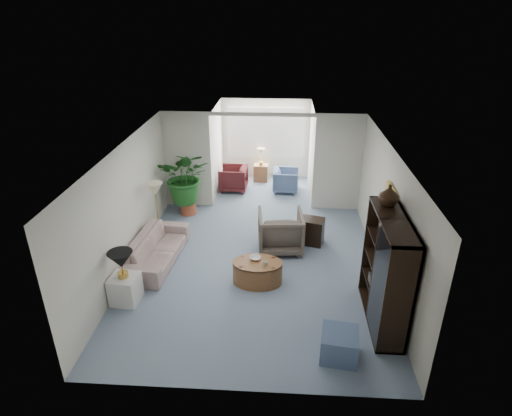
# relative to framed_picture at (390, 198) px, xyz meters

# --- Properties ---
(floor) EXTENTS (6.00, 6.00, 0.00)m
(floor) POSITION_rel_framed_picture_xyz_m (-2.46, 0.10, -1.70)
(floor) COLOR #7E94A7
(floor) RESTS_ON ground
(sunroom_floor) EXTENTS (2.60, 2.60, 0.00)m
(sunroom_floor) POSITION_rel_framed_picture_xyz_m (-2.46, 4.20, -1.70)
(sunroom_floor) COLOR #7E94A7
(sunroom_floor) RESTS_ON ground
(back_pier_left) EXTENTS (1.20, 0.12, 2.50)m
(back_pier_left) POSITION_rel_framed_picture_xyz_m (-4.36, 3.10, -0.45)
(back_pier_left) COLOR beige
(back_pier_left) RESTS_ON ground
(back_pier_right) EXTENTS (1.20, 0.12, 2.50)m
(back_pier_right) POSITION_rel_framed_picture_xyz_m (-0.56, 3.10, -0.45)
(back_pier_right) COLOR beige
(back_pier_right) RESTS_ON ground
(back_header) EXTENTS (2.60, 0.12, 0.10)m
(back_header) POSITION_rel_framed_picture_xyz_m (-2.46, 3.10, 0.75)
(back_header) COLOR beige
(back_header) RESTS_ON back_pier_left
(window_pane) EXTENTS (2.20, 0.02, 1.50)m
(window_pane) POSITION_rel_framed_picture_xyz_m (-2.46, 5.28, -0.30)
(window_pane) COLOR white
(window_blinds) EXTENTS (2.20, 0.02, 1.50)m
(window_blinds) POSITION_rel_framed_picture_xyz_m (-2.46, 5.25, -0.30)
(window_blinds) COLOR white
(framed_picture) EXTENTS (0.04, 0.50, 0.40)m
(framed_picture) POSITION_rel_framed_picture_xyz_m (0.00, 0.00, 0.00)
(framed_picture) COLOR #B5A691
(sofa) EXTENTS (0.97, 2.10, 0.59)m
(sofa) POSITION_rel_framed_picture_xyz_m (-4.49, 0.32, -1.40)
(sofa) COLOR #BFB0A1
(sofa) RESTS_ON ground
(end_table) EXTENTS (0.51, 0.51, 0.52)m
(end_table) POSITION_rel_framed_picture_xyz_m (-4.69, -1.03, -1.44)
(end_table) COLOR white
(end_table) RESTS_ON ground
(table_lamp) EXTENTS (0.44, 0.44, 0.30)m
(table_lamp) POSITION_rel_framed_picture_xyz_m (-4.69, -1.03, -0.83)
(table_lamp) COLOR black
(table_lamp) RESTS_ON end_table
(floor_lamp) EXTENTS (0.36, 0.36, 0.28)m
(floor_lamp) POSITION_rel_framed_picture_xyz_m (-4.67, 1.19, -0.45)
(floor_lamp) COLOR beige
(floor_lamp) RESTS_ON ground
(coffee_table) EXTENTS (1.17, 1.17, 0.45)m
(coffee_table) POSITION_rel_framed_picture_xyz_m (-2.37, -0.31, -1.47)
(coffee_table) COLOR olive
(coffee_table) RESTS_ON ground
(coffee_bowl) EXTENTS (0.25, 0.25, 0.05)m
(coffee_bowl) POSITION_rel_framed_picture_xyz_m (-2.42, -0.21, -1.23)
(coffee_bowl) COLOR silver
(coffee_bowl) RESTS_ON coffee_table
(coffee_cup) EXTENTS (0.12, 0.12, 0.09)m
(coffee_cup) POSITION_rel_framed_picture_xyz_m (-2.22, -0.41, -1.20)
(coffee_cup) COLOR beige
(coffee_cup) RESTS_ON coffee_table
(wingback_chair) EXTENTS (1.01, 1.03, 0.87)m
(wingback_chair) POSITION_rel_framed_picture_xyz_m (-1.95, 0.97, -1.26)
(wingback_chair) COLOR #645A4F
(wingback_chair) RESTS_ON ground
(side_table_dark) EXTENTS (0.58, 0.51, 0.59)m
(side_table_dark) POSITION_rel_framed_picture_xyz_m (-1.25, 1.27, -1.40)
(side_table_dark) COLOR black
(side_table_dark) RESTS_ON ground
(entertainment_cabinet) EXTENTS (0.46, 1.71, 1.90)m
(entertainment_cabinet) POSITION_rel_framed_picture_xyz_m (-0.23, -1.23, -0.75)
(entertainment_cabinet) COLOR black
(entertainment_cabinet) RESTS_ON ground
(cabinet_urn) EXTENTS (0.33, 0.33, 0.35)m
(cabinet_urn) POSITION_rel_framed_picture_xyz_m (-0.23, -0.73, 0.37)
(cabinet_urn) COLOR black
(cabinet_urn) RESTS_ON entertainment_cabinet
(ottoman) EXTENTS (0.62, 0.62, 0.44)m
(ottoman) POSITION_rel_framed_picture_xyz_m (-1.03, -2.15, -1.48)
(ottoman) COLOR slate
(ottoman) RESTS_ON ground
(plant_pot) EXTENTS (0.40, 0.40, 0.32)m
(plant_pot) POSITION_rel_framed_picture_xyz_m (-4.31, 2.59, -1.54)
(plant_pot) COLOR #A3482F
(plant_pot) RESTS_ON ground
(house_plant) EXTENTS (1.24, 1.08, 1.38)m
(house_plant) POSITION_rel_framed_picture_xyz_m (-4.31, 2.59, -0.69)
(house_plant) COLOR #1F5B1F
(house_plant) RESTS_ON plant_pot
(sunroom_chair_blue) EXTENTS (0.74, 0.72, 0.65)m
(sunroom_chair_blue) POSITION_rel_framed_picture_xyz_m (-1.83, 4.20, -1.38)
(sunroom_chair_blue) COLOR slate
(sunroom_chair_blue) RESTS_ON ground
(sunroom_chair_maroon) EXTENTS (0.80, 0.78, 0.70)m
(sunroom_chair_maroon) POSITION_rel_framed_picture_xyz_m (-3.33, 4.20, -1.35)
(sunroom_chair_maroon) COLOR #511B1C
(sunroom_chair_maroon) RESTS_ON ground
(sunroom_table) EXTENTS (0.43, 0.34, 0.51)m
(sunroom_table) POSITION_rel_framed_picture_xyz_m (-2.58, 4.95, -1.45)
(sunroom_table) COLOR olive
(sunroom_table) RESTS_ON ground
(shelf_clutter) EXTENTS (0.30, 0.98, 0.61)m
(shelf_clutter) POSITION_rel_framed_picture_xyz_m (-0.28, -1.39, -0.91)
(shelf_clutter) COLOR #2A2824
(shelf_clutter) RESTS_ON entertainment_cabinet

